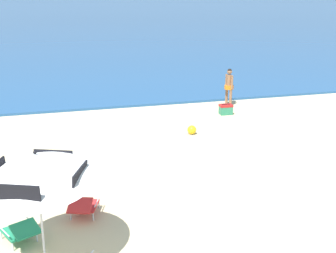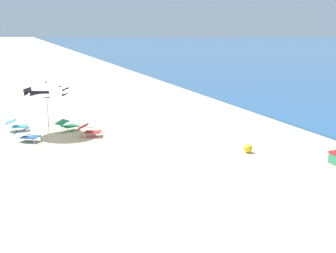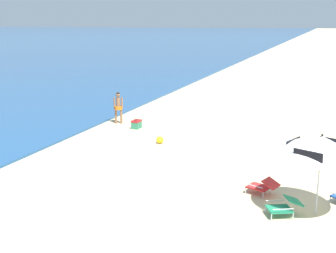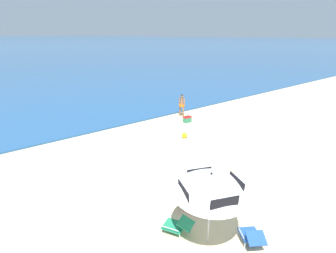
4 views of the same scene
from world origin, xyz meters
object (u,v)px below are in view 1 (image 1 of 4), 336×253
at_px(person_standing_near_shore, 229,84).
at_px(cooler_box, 226,109).
at_px(beach_ball, 192,130).
at_px(lounge_chair_spare_folded, 83,206).
at_px(lounge_chair_beside_umbrella, 21,231).
at_px(beach_umbrella_striped_main, 36,167).

relative_size(person_standing_near_shore, cooler_box, 3.10).
xyz_separation_m(person_standing_near_shore, beach_ball, (-2.72, -3.26, -0.76)).
distance_m(cooler_box, beach_ball, 2.88).
bearing_deg(cooler_box, lounge_chair_spare_folded, -132.17).
bearing_deg(cooler_box, lounge_chair_beside_umbrella, -134.60).
xyz_separation_m(cooler_box, beach_ball, (-2.08, -2.00, -0.05)).
distance_m(beach_umbrella_striped_main, lounge_chair_beside_umbrella, 1.83).
distance_m(lounge_chair_spare_folded, beach_ball, 6.31).
bearing_deg(beach_umbrella_striped_main, cooler_box, 49.91).
height_order(beach_umbrella_striped_main, cooler_box, beach_umbrella_striped_main).
relative_size(lounge_chair_beside_umbrella, lounge_chair_spare_folded, 1.01).
bearing_deg(lounge_chair_beside_umbrella, beach_umbrella_striped_main, -60.93).
relative_size(beach_umbrella_striped_main, lounge_chair_spare_folded, 2.96).
height_order(lounge_chair_spare_folded, person_standing_near_shore, person_standing_near_shore).
bearing_deg(beach_ball, lounge_chair_spare_folded, -130.36).
height_order(person_standing_near_shore, cooler_box, person_standing_near_shore).
bearing_deg(lounge_chair_beside_umbrella, person_standing_near_shore, 47.45).
bearing_deg(beach_umbrella_striped_main, lounge_chair_spare_folded, 61.11).
bearing_deg(beach_umbrella_striped_main, lounge_chair_beside_umbrella, 119.07).
bearing_deg(lounge_chair_beside_umbrella, lounge_chair_spare_folded, 29.87).
relative_size(beach_umbrella_striped_main, beach_ball, 9.81).
height_order(beach_umbrella_striped_main, beach_ball, beach_umbrella_striped_main).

